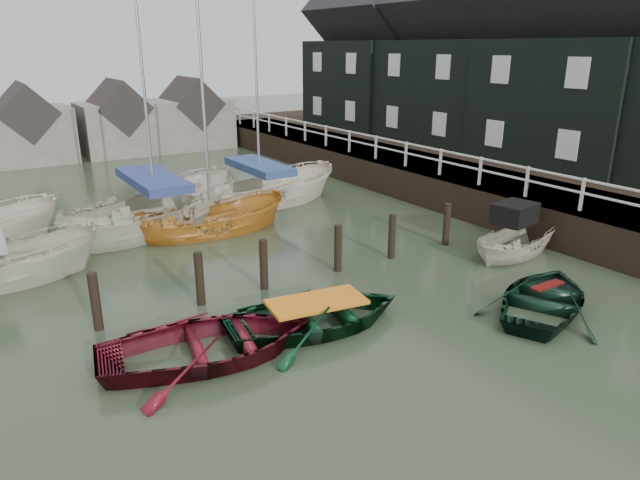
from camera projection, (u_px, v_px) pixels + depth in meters
ground at (367, 320)px, 13.62m from camera, size 120.00×120.00×0.00m
pier at (400, 172)px, 26.20m from camera, size 3.04×32.00×2.70m
land_strip at (482, 174)px, 29.25m from camera, size 14.00×38.00×1.50m
quay_houses at (516, 58)px, 26.35m from camera, size 6.52×28.14×10.01m
mooring_pilings at (267, 271)px, 15.27m from camera, size 13.72×0.22×1.80m
far_sheds at (116, 123)px, 34.15m from camera, size 14.00×4.08×4.39m
rowboat_red at (211, 357)px, 12.00m from camera, size 5.05×4.01×0.94m
rowboat_green at (317, 327)px, 13.30m from camera, size 4.72×3.69×0.89m
rowboat_dkgreen at (544, 308)px, 14.24m from camera, size 4.80×4.26×0.82m
motorboat at (515, 249)px, 18.03m from camera, size 4.10×2.12×2.33m
sailboat_b at (157, 225)px, 20.65m from camera, size 8.19×5.66×13.03m
sailboat_c at (212, 231)px, 20.10m from camera, size 5.65×2.45×10.21m
sailboat_d at (261, 203)px, 23.62m from camera, size 6.96×2.75×12.37m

